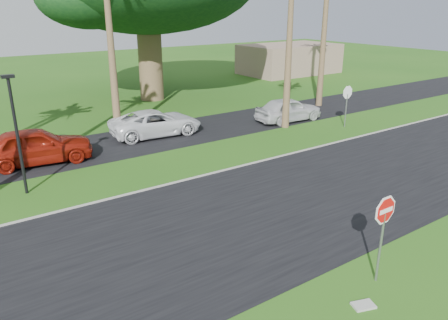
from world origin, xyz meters
The scene contains 13 objects.
ground centered at (0.00, 0.00, 0.00)m, with size 120.00×120.00×0.00m, color #235314.
road centered at (0.00, 2.00, 0.01)m, with size 120.00×8.00×0.02m, color black.
parking_strip centered at (0.00, 12.50, 0.01)m, with size 120.00×5.00×0.02m, color black.
curb centered at (0.00, 6.05, 0.03)m, with size 120.00×0.12×0.06m, color gray.
stop_sign_near centered at (0.50, -3.00, 1.77)m, with size 1.05×0.07×2.62m.
stop_sign_far centered at (12.00, 8.00, 1.77)m, with size 1.05×0.07×2.62m.
streetlight_right centered at (-6.00, 8.50, 2.65)m, with size 0.45×0.25×4.64m.
building_far centered at (24.00, 26.00, 1.50)m, with size 10.00×6.00×3.00m, color gray.
car_red centered at (-4.83, 11.78, 0.85)m, with size 2.01×4.99×1.70m, color maroon.
car_dark centered at (-4.83, 12.26, 0.72)m, with size 2.02×4.97×1.44m, color black.
car_minivan centered at (1.80, 12.83, 0.71)m, with size 2.36×5.12×1.42m, color white.
car_pickup centered at (10.08, 10.92, 0.75)m, with size 1.77×4.40×1.50m, color silver.
utility_slab centered at (-0.66, -3.51, 0.03)m, with size 0.55×0.35×0.06m, color #9F9F97.
Camera 1 is at (-8.55, -8.89, 7.05)m, focal length 35.00 mm.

